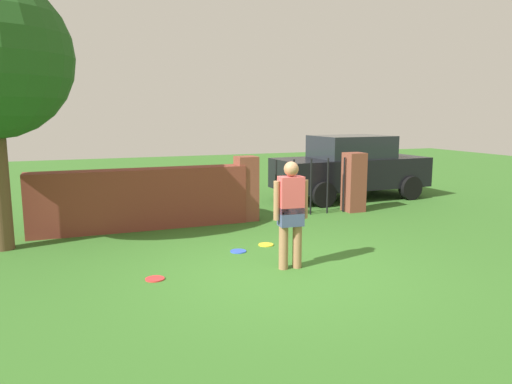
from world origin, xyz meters
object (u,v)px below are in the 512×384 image
object	(u,v)px
person	(291,210)
car	(351,167)
frisbee_yellow	(266,245)
frisbee_red	(155,279)
frisbee_blue	(238,251)

from	to	relation	value
person	car	bearing A→B (deg)	54.27
person	frisbee_yellow	distance (m)	1.61
car	frisbee_yellow	size ratio (longest dim) A/B	15.78
frisbee_red	frisbee_yellow	bearing A→B (deg)	27.20
frisbee_red	frisbee_yellow	xyz separation A→B (m)	(2.15, 1.10, 0.00)
frisbee_yellow	frisbee_blue	distance (m)	0.63
person	frisbee_yellow	size ratio (longest dim) A/B	6.00
car	frisbee_blue	size ratio (longest dim) A/B	15.78
frisbee_yellow	frisbee_blue	xyz separation A→B (m)	(-0.60, -0.22, 0.00)
frisbee_red	frisbee_blue	world-z (taller)	same
person	frisbee_yellow	xyz separation A→B (m)	(0.15, 1.33, -0.89)
car	frisbee_blue	bearing A→B (deg)	-142.06
person	frisbee_red	bearing A→B (deg)	177.61
person	car	size ratio (longest dim) A/B	0.38
person	frisbee_blue	xyz separation A→B (m)	(-0.45, 1.11, -0.89)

